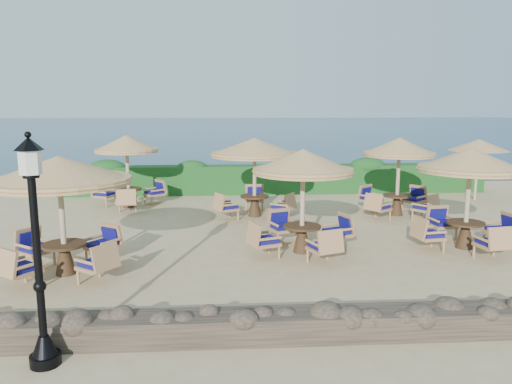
# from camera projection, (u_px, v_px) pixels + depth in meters

# --- Properties ---
(ground) EXTENTS (120.00, 120.00, 0.00)m
(ground) POSITION_uv_depth(u_px,v_px,m) (301.00, 237.00, 14.26)
(ground) COLOR tan
(ground) RESTS_ON ground
(sea) EXTENTS (160.00, 160.00, 0.00)m
(sea) POSITION_uv_depth(u_px,v_px,m) (236.00, 127.00, 83.06)
(sea) COLOR #0B2746
(sea) RESTS_ON ground
(hedge) EXTENTS (18.00, 0.90, 1.20)m
(hedge) POSITION_uv_depth(u_px,v_px,m) (275.00, 179.00, 21.23)
(hedge) COLOR #154218
(hedge) RESTS_ON ground
(stone_wall) EXTENTS (15.00, 0.65, 0.44)m
(stone_wall) POSITION_uv_depth(u_px,v_px,m) (359.00, 323.00, 8.13)
(stone_wall) COLOR brown
(stone_wall) RESTS_ON ground
(lamp_post) EXTENTS (0.44, 0.44, 3.31)m
(lamp_post) POSITION_uv_depth(u_px,v_px,m) (38.00, 262.00, 7.00)
(lamp_post) COLOR black
(lamp_post) RESTS_ON ground
(extra_parasol) EXTENTS (2.30, 2.30, 2.41)m
(extra_parasol) POSITION_uv_depth(u_px,v_px,m) (479.00, 145.00, 19.50)
(extra_parasol) COLOR tan
(extra_parasol) RESTS_ON ground
(cafe_set_0) EXTENTS (3.11, 3.11, 2.65)m
(cafe_set_0) POSITION_uv_depth(u_px,v_px,m) (60.00, 191.00, 10.82)
(cafe_set_0) COLOR tan
(cafe_set_0) RESTS_ON ground
(cafe_set_1) EXTENTS (2.87, 2.87, 2.65)m
(cafe_set_1) POSITION_uv_depth(u_px,v_px,m) (303.00, 185.00, 12.50)
(cafe_set_1) COLOR tan
(cafe_set_1) RESTS_ON ground
(cafe_set_2) EXTENTS (2.87, 2.87, 2.65)m
(cafe_set_2) POSITION_uv_depth(u_px,v_px,m) (469.00, 181.00, 12.86)
(cafe_set_2) COLOR tan
(cafe_set_2) RESTS_ON ground
(cafe_set_3) EXTENTS (2.75, 2.57, 2.65)m
(cafe_set_3) POSITION_uv_depth(u_px,v_px,m) (127.00, 160.00, 18.10)
(cafe_set_3) COLOR tan
(cafe_set_3) RESTS_ON ground
(cafe_set_4) EXTENTS (2.96, 2.96, 2.65)m
(cafe_set_4) POSITION_uv_depth(u_px,v_px,m) (255.00, 159.00, 16.61)
(cafe_set_4) COLOR tan
(cafe_set_4) RESTS_ON ground
(cafe_set_5) EXTENTS (2.65, 2.65, 2.65)m
(cafe_set_5) POSITION_uv_depth(u_px,v_px,m) (399.00, 166.00, 16.81)
(cafe_set_5) COLOR tan
(cafe_set_5) RESTS_ON ground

